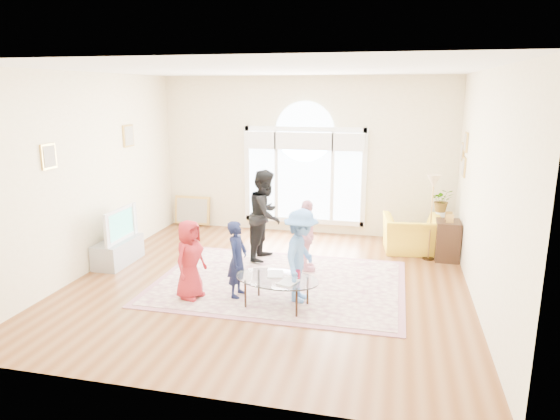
% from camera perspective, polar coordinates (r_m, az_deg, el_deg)
% --- Properties ---
extents(ground, '(6.00, 6.00, 0.00)m').
position_cam_1_polar(ground, '(7.81, -1.35, -8.37)').
color(ground, brown).
rests_on(ground, ground).
extents(room_shell, '(6.00, 6.00, 6.00)m').
position_cam_1_polar(room_shell, '(10.10, 2.72, 5.86)').
color(room_shell, '#F1E7C0').
rests_on(room_shell, ground).
extents(area_rug, '(3.60, 2.60, 0.02)m').
position_cam_1_polar(area_rug, '(7.83, -0.06, -8.26)').
color(area_rug, beige).
rests_on(area_rug, ground).
extents(rug_border, '(3.80, 2.80, 0.01)m').
position_cam_1_polar(rug_border, '(7.83, -0.06, -8.28)').
color(rug_border, '#9C6370').
rests_on(rug_border, ground).
extents(tv_console, '(0.45, 1.00, 0.42)m').
position_cam_1_polar(tv_console, '(9.05, -18.02, -4.55)').
color(tv_console, '#94979C').
rests_on(tv_console, ground).
extents(television, '(0.16, 0.98, 0.56)m').
position_cam_1_polar(television, '(8.91, -18.20, -1.54)').
color(television, black).
rests_on(television, tv_console).
extents(coffee_table, '(1.28, 0.94, 0.54)m').
position_cam_1_polar(coffee_table, '(6.87, -0.37, -7.95)').
color(coffee_table, silver).
rests_on(coffee_table, ground).
extents(armchair, '(1.12, 1.00, 0.66)m').
position_cam_1_polar(armchair, '(9.49, 14.86, -2.72)').
color(armchair, yellow).
rests_on(armchair, ground).
extents(side_cabinet, '(0.40, 0.50, 0.70)m').
position_cam_1_polar(side_cabinet, '(9.24, 18.58, -3.31)').
color(side_cabinet, black).
rests_on(side_cabinet, ground).
extents(floor_lamp, '(0.25, 0.25, 1.51)m').
position_cam_1_polar(floor_lamp, '(8.94, 17.11, 2.42)').
color(floor_lamp, black).
rests_on(floor_lamp, ground).
extents(plant_pedestal, '(0.20, 0.20, 0.70)m').
position_cam_1_polar(plant_pedestal, '(9.89, 17.79, -2.16)').
color(plant_pedestal, white).
rests_on(plant_pedestal, ground).
extents(potted_plant, '(0.42, 0.37, 0.44)m').
position_cam_1_polar(potted_plant, '(9.75, 18.03, 1.07)').
color(potted_plant, '#33722D').
rests_on(potted_plant, plant_pedestal).
extents(leaning_picture, '(0.80, 0.14, 0.62)m').
position_cam_1_polar(leaning_picture, '(11.20, -9.90, -1.75)').
color(leaning_picture, tan).
rests_on(leaning_picture, ground).
extents(child_red, '(0.50, 0.63, 1.14)m').
position_cam_1_polar(child_red, '(7.18, -10.27, -5.57)').
color(child_red, maroon).
rests_on(child_red, area_rug).
extents(child_navy, '(0.29, 0.42, 1.11)m').
position_cam_1_polar(child_navy, '(7.16, -4.91, -5.59)').
color(child_navy, '#111737').
rests_on(child_navy, area_rug).
extents(child_black, '(0.66, 0.81, 1.58)m').
position_cam_1_polar(child_black, '(8.65, -1.65, -0.56)').
color(child_black, black).
rests_on(child_black, area_rug).
extents(child_pink, '(0.49, 0.75, 1.18)m').
position_cam_1_polar(child_pink, '(8.14, 3.06, -2.94)').
color(child_pink, '#F9A9BD').
rests_on(child_pink, area_rug).
extents(child_blue, '(0.56, 0.89, 1.32)m').
position_cam_1_polar(child_blue, '(6.95, 2.40, -5.23)').
color(child_blue, '#568ADB').
rests_on(child_blue, area_rug).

